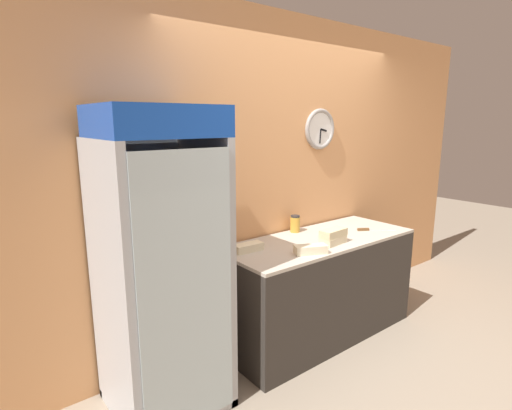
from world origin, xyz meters
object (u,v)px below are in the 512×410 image
object	(u,v)px
chefs_knife	(371,230)
beverage_cooler	(157,250)
sandwich_flat_right	(248,247)
sandwich_stack_bottom	(333,240)
sandwich_stack_middle	(333,233)
sandwich_flat_left	(311,249)
condiment_jar	(295,224)

from	to	relation	value
chefs_knife	beverage_cooler	bearing A→B (deg)	175.07
sandwich_flat_right	sandwich_stack_bottom	bearing A→B (deg)	-23.33
beverage_cooler	sandwich_stack_middle	world-z (taller)	beverage_cooler
beverage_cooler	sandwich_flat_right	world-z (taller)	beverage_cooler
sandwich_flat_left	condiment_jar	world-z (taller)	condiment_jar
beverage_cooler	sandwich_stack_bottom	distance (m)	1.42
chefs_knife	sandwich_stack_middle	bearing A→B (deg)	-174.46
sandwich_stack_bottom	chefs_knife	xyz separation A→B (m)	(0.57, 0.06, -0.02)
sandwich_stack_middle	chefs_knife	bearing A→B (deg)	5.54
sandwich_flat_right	condiment_jar	bearing A→B (deg)	14.54
sandwich_flat_left	condiment_jar	bearing A→B (deg)	57.75
sandwich_flat_left	condiment_jar	size ratio (longest dim) A/B	1.75
sandwich_flat_left	sandwich_flat_right	world-z (taller)	sandwich_flat_left
sandwich_stack_bottom	condiment_jar	xyz separation A→B (m)	(0.01, 0.44, 0.04)
sandwich_stack_middle	sandwich_flat_right	xyz separation A→B (m)	(-0.64, 0.28, -0.06)
sandwich_stack_middle	sandwich_flat_left	world-z (taller)	sandwich_stack_middle
condiment_jar	sandwich_stack_middle	bearing A→B (deg)	-90.66
sandwich_flat_left	condiment_jar	xyz separation A→B (m)	(0.31, 0.50, 0.04)
sandwich_stack_middle	sandwich_flat_left	bearing A→B (deg)	-170.16
sandwich_stack_middle	sandwich_flat_right	size ratio (longest dim) A/B	1.06
sandwich_flat_right	chefs_knife	xyz separation A→B (m)	(1.21, -0.22, -0.02)
sandwich_flat_left	sandwich_stack_bottom	bearing A→B (deg)	9.84
chefs_knife	condiment_jar	world-z (taller)	condiment_jar
sandwich_flat_right	chefs_knife	size ratio (longest dim) A/B	0.77
sandwich_stack_middle	sandwich_flat_left	size ratio (longest dim) A/B	0.96
sandwich_flat_left	chefs_knife	world-z (taller)	sandwich_flat_left
beverage_cooler	condiment_jar	xyz separation A→B (m)	(1.40, 0.22, -0.10)
sandwich_stack_middle	condiment_jar	world-z (taller)	condiment_jar
sandwich_stack_middle	condiment_jar	distance (m)	0.44
sandwich_flat_left	sandwich_flat_right	distance (m)	0.47
sandwich_stack_bottom	sandwich_flat_right	size ratio (longest dim) A/B	1.07
sandwich_stack_bottom	sandwich_flat_right	world-z (taller)	sandwich_stack_bottom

